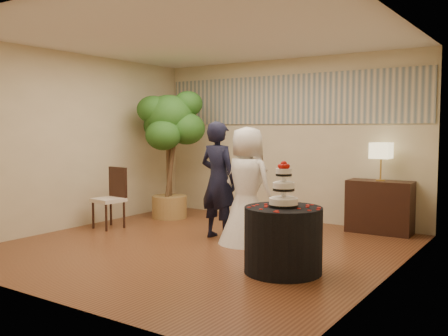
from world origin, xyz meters
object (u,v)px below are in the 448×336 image
Objects in this scene: groom at (218,180)px; bride at (247,185)px; console at (380,207)px; wedding_cake at (284,184)px; table_lamp at (381,162)px; ficus_tree at (169,153)px; cake_table at (283,240)px; side_chair at (108,198)px.

groom is 1.05× the size of bride.
console is (1.33, 1.71, -0.41)m from bride.
table_lamp is at bearing 84.43° from wedding_cake.
table_lamp is (0.00, 0.00, 0.69)m from console.
console is 0.42× the size of ficus_tree.
ficus_tree reaches higher than bride.
cake_table is 3.85m from ficus_tree.
side_chair is (-0.20, -1.27, -0.67)m from ficus_tree.
wedding_cake reaches higher than console.
wedding_cake is 3.54m from side_chair.
cake_table is 0.62m from wedding_cake.
side_chair reaches higher than console.
side_chair reaches higher than cake_table.
ficus_tree is 2.37× the size of side_chair.
wedding_cake is 0.53× the size of side_chair.
groom is 1.74× the size of side_chair.
groom reaches higher than cake_table.
ficus_tree reaches higher than side_chair.
wedding_cake is 0.53× the size of console.
bride is 1.68× the size of console.
groom is 1.94m from cake_table.
table_lamp is 0.25× the size of ficus_tree.
table_lamp is (1.84, 1.69, 0.24)m from groom.
table_lamp is (0.26, 2.71, 0.10)m from wedding_cake.
wedding_cake is at bearing -3.76° from side_chair.
cake_table is 1.69× the size of wedding_cake.
groom reaches higher than table_lamp.
side_chair is at bearing -98.96° from ficus_tree.
cake_table is at bearing 143.09° from bride.
wedding_cake is 2.78m from console.
side_chair is (-3.45, 0.64, 0.12)m from cake_table.
side_chair is at bearing 169.53° from cake_table.
wedding_cake is 0.88× the size of table_lamp.
table_lamp is at bearing -131.32° from groom.
cake_table is at bearing -3.76° from side_chair.
groom is 0.51m from bride.
table_lamp is 0.59× the size of side_chair.
groom is at bearing 147.05° from cake_table.
wedding_cake is at bearing 153.22° from groom.
ficus_tree is (-3.51, -0.80, 0.75)m from console.
table_lamp reaches higher than console.
side_chair is at bearing 169.53° from wedding_cake.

